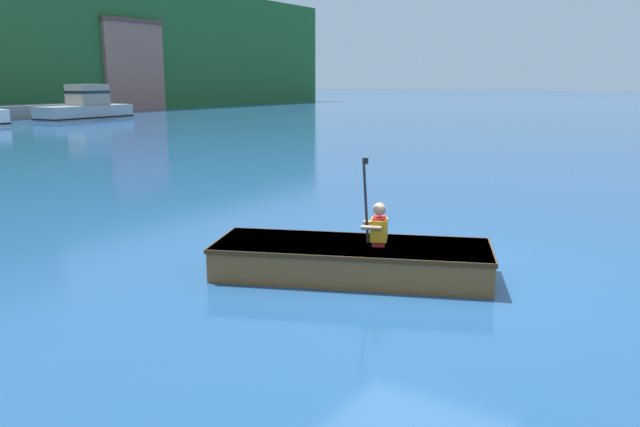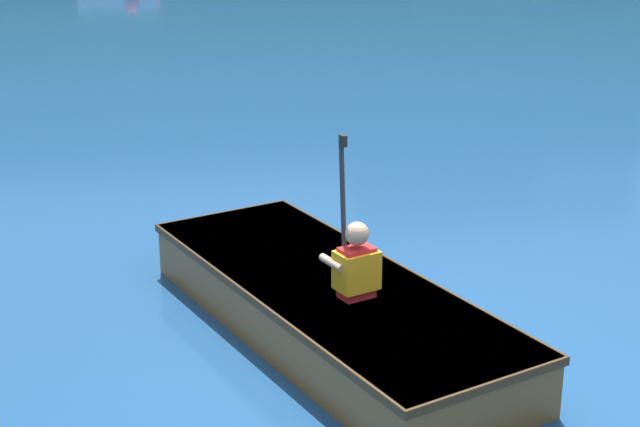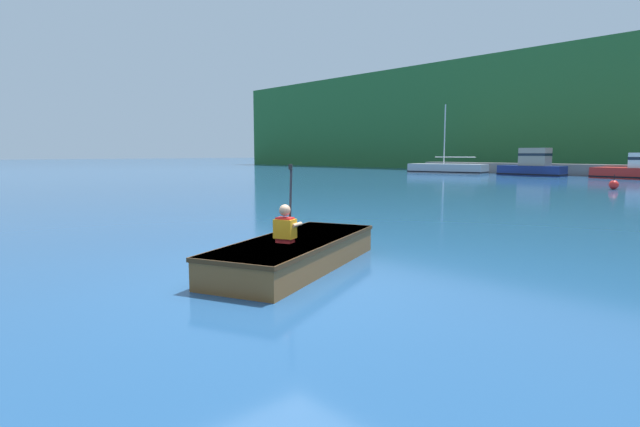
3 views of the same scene
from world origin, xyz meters
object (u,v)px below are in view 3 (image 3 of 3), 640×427
at_px(rowboat_foreground, 298,251).
at_px(person_paddler, 285,225).
at_px(moored_boat_dock_east_end, 447,169).
at_px(channel_buoy, 614,185).
at_px(moored_boat_dock_center_far, 533,166).

relative_size(rowboat_foreground, person_paddler, 3.35).
relative_size(moored_boat_dock_east_end, channel_buoy, 9.60).
bearing_deg(channel_buoy, moored_boat_dock_east_end, 146.58).
bearing_deg(moored_boat_dock_east_end, rowboat_foreground, -60.26).
xyz_separation_m(person_paddler, channel_buoy, (-2.46, 22.37, -0.48)).
distance_m(rowboat_foreground, person_paddler, 0.60).
bearing_deg(rowboat_foreground, moored_boat_dock_east_end, 119.74).
bearing_deg(rowboat_foreground, person_paddler, -66.65).
bearing_deg(channel_buoy, rowboat_foreground, -84.03).
bearing_deg(moored_boat_dock_east_end, moored_boat_dock_center_far, 2.59).
relative_size(person_paddler, channel_buoy, 1.59).
relative_size(moored_boat_dock_east_end, rowboat_foreground, 1.80).
distance_m(moored_boat_dock_east_end, rowboat_foreground, 37.87).
height_order(moored_boat_dock_center_far, moored_boat_dock_east_end, moored_boat_dock_east_end).
distance_m(moored_boat_dock_center_far, person_paddler, 35.52).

